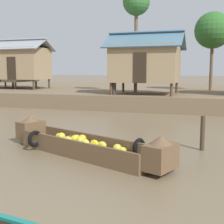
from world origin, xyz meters
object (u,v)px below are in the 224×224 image
object	(u,v)px
palm_tree_near	(213,31)
stilt_house_left	(9,67)
stilt_house_mid_right	(145,63)
vendor_person	(114,80)
banana_boat	(84,144)
palm_tree_far	(136,4)
mooring_post	(203,133)
stilt_house_mid_left	(22,63)

from	to	relation	value
palm_tree_near	stilt_house_left	bearing A→B (deg)	-173.81
stilt_house_mid_right	vendor_person	size ratio (longest dim) A/B	2.92
banana_boat	stilt_house_left	world-z (taller)	stilt_house_left
stilt_house_mid_right	palm_tree_far	distance (m)	4.50
vendor_person	mooring_post	world-z (taller)	vendor_person
palm_tree_far	mooring_post	bearing A→B (deg)	-66.84
palm_tree_near	palm_tree_far	bearing A→B (deg)	-144.51
stilt_house_mid_left	vendor_person	distance (m)	10.17
banana_boat	vendor_person	size ratio (longest dim) A/B	3.38
mooring_post	stilt_house_mid_right	bearing A→B (deg)	111.53
banana_boat	stilt_house_mid_left	size ratio (longest dim) A/B	1.17
stilt_house_mid_left	palm_tree_near	bearing A→B (deg)	9.85
stilt_house_left	stilt_house_mid_right	bearing A→B (deg)	-15.04
banana_boat	vendor_person	world-z (taller)	vendor_person
mooring_post	stilt_house_mid_left	bearing A→B (deg)	139.97
stilt_house_mid_left	palm_tree_far	world-z (taller)	palm_tree_far
vendor_person	stilt_house_left	bearing A→B (deg)	157.37
palm_tree_far	mooring_post	size ratio (longest dim) A/B	6.64
stilt_house_left	vendor_person	size ratio (longest dim) A/B	2.68
stilt_house_left	stilt_house_mid_left	bearing A→B (deg)	-23.26
mooring_post	banana_boat	bearing A→B (deg)	-153.11
banana_boat	palm_tree_near	distance (m)	17.95
stilt_house_left	palm_tree_far	world-z (taller)	palm_tree_far
mooring_post	palm_tree_far	bearing A→B (deg)	113.16
stilt_house_left	stilt_house_mid_left	world-z (taller)	stilt_house_mid_left
banana_boat	stilt_house_left	size ratio (longest dim) A/B	1.26
banana_boat	palm_tree_far	size ratio (longest dim) A/B	0.78
mooring_post	vendor_person	bearing A→B (deg)	122.96
stilt_house_left	palm_tree_near	xyz separation A→B (m)	(16.93, 1.84, 2.66)
banana_boat	stilt_house_mid_right	distance (m)	11.87
stilt_house_mid_right	palm_tree_far	size ratio (longest dim) A/B	0.68
stilt_house_mid_right	vendor_person	distance (m)	2.37
palm_tree_near	mooring_post	size ratio (longest dim) A/B	5.48
vendor_person	palm_tree_near	bearing A→B (deg)	48.34
stilt_house_mid_left	palm_tree_near	world-z (taller)	palm_tree_near
banana_boat	stilt_house_mid_left	distance (m)	18.65
palm_tree_far	vendor_person	size ratio (longest dim) A/B	4.31
vendor_person	palm_tree_far	bearing A→B (deg)	76.35
stilt_house_left	stilt_house_mid_right	world-z (taller)	stilt_house_mid_right
stilt_house_mid_left	palm_tree_far	size ratio (longest dim) A/B	0.67
stilt_house_left	palm_tree_near	world-z (taller)	palm_tree_near
vendor_person	stilt_house_mid_right	bearing A→B (deg)	34.19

